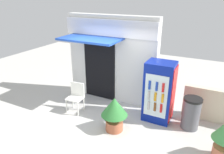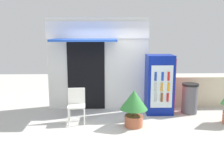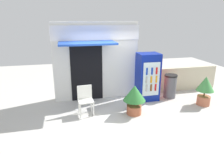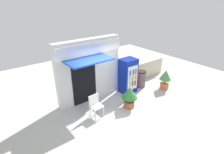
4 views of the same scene
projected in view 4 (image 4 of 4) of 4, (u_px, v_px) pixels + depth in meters
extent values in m
plane|color=beige|center=(120.00, 112.00, 7.36)|extent=(16.00, 16.00, 0.00)
cube|color=silver|center=(89.00, 70.00, 7.84)|extent=(3.04, 0.31, 2.79)
cube|color=white|center=(90.00, 49.00, 7.27)|extent=(3.04, 0.08, 0.50)
cube|color=#1E47B2|center=(89.00, 60.00, 6.85)|extent=(1.79, 1.02, 0.06)
cube|color=black|center=(84.00, 81.00, 7.66)|extent=(1.12, 0.03, 2.09)
cube|color=navy|center=(128.00, 76.00, 8.62)|extent=(0.76, 0.62, 1.71)
cube|color=silver|center=(133.00, 78.00, 8.38)|extent=(0.61, 0.02, 1.20)
cube|color=red|center=(134.00, 74.00, 8.83)|extent=(0.02, 0.56, 1.54)
cylinder|color=#B2B2B7|center=(130.00, 85.00, 8.40)|extent=(0.06, 0.06, 0.24)
cylinder|color=brown|center=(133.00, 84.00, 8.50)|extent=(0.06, 0.06, 0.24)
cylinder|color=red|center=(135.00, 83.00, 8.59)|extent=(0.06, 0.06, 0.24)
cylinder|color=#B2B2B7|center=(130.00, 79.00, 8.27)|extent=(0.06, 0.06, 0.24)
cylinder|color=orange|center=(133.00, 78.00, 8.37)|extent=(0.06, 0.06, 0.24)
cylinder|color=orange|center=(136.00, 77.00, 8.47)|extent=(0.06, 0.06, 0.24)
cylinder|color=#1938A5|center=(130.00, 73.00, 8.14)|extent=(0.06, 0.06, 0.24)
cylinder|color=#1938A5|center=(133.00, 72.00, 8.25)|extent=(0.06, 0.06, 0.24)
cylinder|color=red|center=(136.00, 71.00, 8.34)|extent=(0.06, 0.06, 0.24)
cylinder|color=white|center=(95.00, 116.00, 6.81)|extent=(0.04, 0.04, 0.43)
cylinder|color=white|center=(104.00, 111.00, 7.05)|extent=(0.04, 0.04, 0.43)
cylinder|color=white|center=(90.00, 112.00, 7.04)|extent=(0.04, 0.04, 0.43)
cylinder|color=white|center=(98.00, 108.00, 7.28)|extent=(0.04, 0.04, 0.43)
cube|color=white|center=(97.00, 107.00, 6.95)|extent=(0.48, 0.43, 0.04)
cube|color=white|center=(94.00, 100.00, 6.97)|extent=(0.45, 0.07, 0.43)
cylinder|color=#AD5B3D|center=(129.00, 104.00, 7.69)|extent=(0.46, 0.46, 0.28)
cylinder|color=brown|center=(129.00, 99.00, 7.59)|extent=(0.05, 0.05, 0.17)
cone|color=#2D7533|center=(130.00, 92.00, 7.45)|extent=(0.69, 0.69, 0.48)
cylinder|color=#BC6B4C|center=(164.00, 86.00, 9.19)|extent=(0.43, 0.43, 0.32)
cylinder|color=brown|center=(165.00, 81.00, 9.08)|extent=(0.05, 0.05, 0.20)
cone|color=#47994C|center=(166.00, 75.00, 8.93)|extent=(0.58, 0.58, 0.50)
cylinder|color=#595960|center=(141.00, 79.00, 9.27)|extent=(0.45, 0.45, 0.82)
cylinder|color=black|center=(142.00, 72.00, 9.09)|extent=(0.47, 0.47, 0.06)
cube|color=beige|center=(145.00, 70.00, 10.30)|extent=(2.70, 0.22, 0.96)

